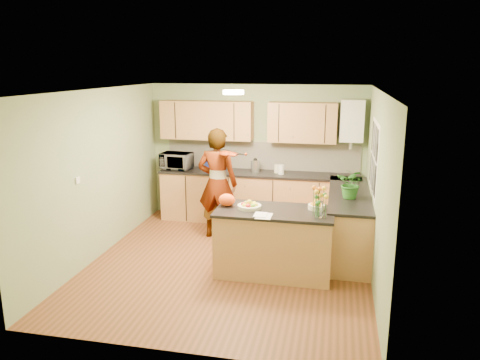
# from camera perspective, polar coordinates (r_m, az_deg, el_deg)

# --- Properties ---
(floor) EXTENTS (4.50, 4.50, 0.00)m
(floor) POSITION_cam_1_polar(r_m,az_deg,el_deg) (6.98, -1.29, -10.09)
(floor) COLOR brown
(floor) RESTS_ON ground
(ceiling) EXTENTS (4.00, 4.50, 0.02)m
(ceiling) POSITION_cam_1_polar(r_m,az_deg,el_deg) (6.39, -1.42, 10.87)
(ceiling) COLOR silver
(ceiling) RESTS_ON wall_back
(wall_back) EXTENTS (4.00, 0.02, 2.50)m
(wall_back) POSITION_cam_1_polar(r_m,az_deg,el_deg) (8.73, 2.01, 3.38)
(wall_back) COLOR gray
(wall_back) RESTS_ON floor
(wall_front) EXTENTS (4.00, 0.02, 2.50)m
(wall_front) POSITION_cam_1_polar(r_m,az_deg,el_deg) (4.51, -7.91, -6.77)
(wall_front) COLOR gray
(wall_front) RESTS_ON floor
(wall_left) EXTENTS (0.02, 4.50, 2.50)m
(wall_left) POSITION_cam_1_polar(r_m,az_deg,el_deg) (7.28, -16.86, 0.70)
(wall_left) COLOR gray
(wall_left) RESTS_ON floor
(wall_right) EXTENTS (0.02, 4.50, 2.50)m
(wall_right) POSITION_cam_1_polar(r_m,az_deg,el_deg) (6.43, 16.27, -0.94)
(wall_right) COLOR gray
(wall_right) RESTS_ON floor
(back_counter) EXTENTS (3.64, 0.62, 0.94)m
(back_counter) POSITION_cam_1_polar(r_m,az_deg,el_deg) (8.60, 2.28, -2.11)
(back_counter) COLOR #A36941
(back_counter) RESTS_ON floor
(right_counter) EXTENTS (0.62, 2.24, 0.94)m
(right_counter) POSITION_cam_1_polar(r_m,az_deg,el_deg) (7.45, 13.10, -5.01)
(right_counter) COLOR #A36941
(right_counter) RESTS_ON floor
(splashback) EXTENTS (3.60, 0.02, 0.52)m
(splashback) POSITION_cam_1_polar(r_m,az_deg,el_deg) (8.71, 2.64, 3.01)
(splashback) COLOR #F0E5D0
(splashback) RESTS_ON back_counter
(upper_cabinets) EXTENTS (3.20, 0.34, 0.70)m
(upper_cabinets) POSITION_cam_1_polar(r_m,az_deg,el_deg) (8.51, 0.67, 7.20)
(upper_cabinets) COLOR #A36941
(upper_cabinets) RESTS_ON wall_back
(boiler) EXTENTS (0.40, 0.30, 0.86)m
(boiler) POSITION_cam_1_polar(r_m,az_deg,el_deg) (8.36, 13.50, 7.03)
(boiler) COLOR white
(boiler) RESTS_ON wall_back
(window_right) EXTENTS (0.01, 1.30, 1.05)m
(window_right) POSITION_cam_1_polar(r_m,az_deg,el_deg) (6.95, 16.03, 2.68)
(window_right) COLOR white
(window_right) RESTS_ON wall_right
(light_switch) EXTENTS (0.02, 0.09, 0.09)m
(light_switch) POSITION_cam_1_polar(r_m,az_deg,el_deg) (6.76, -19.18, -0.02)
(light_switch) COLOR white
(light_switch) RESTS_ON wall_left
(ceiling_lamp) EXTENTS (0.30, 0.30, 0.07)m
(ceiling_lamp) POSITION_cam_1_polar(r_m,az_deg,el_deg) (6.69, -0.82, 10.67)
(ceiling_lamp) COLOR #FFEABF
(ceiling_lamp) RESTS_ON ceiling
(peninsula_island) EXTENTS (1.60, 0.82, 0.92)m
(peninsula_island) POSITION_cam_1_polar(r_m,az_deg,el_deg) (6.53, 4.18, -7.49)
(peninsula_island) COLOR #A36941
(peninsula_island) RESTS_ON floor
(fruit_dish) EXTENTS (0.33, 0.33, 0.11)m
(fruit_dish) POSITION_cam_1_polar(r_m,az_deg,el_deg) (6.41, 1.15, -3.08)
(fruit_dish) COLOR beige
(fruit_dish) RESTS_ON peninsula_island
(orange_bowl) EXTENTS (0.22, 0.22, 0.13)m
(orange_bowl) POSITION_cam_1_polar(r_m,az_deg,el_deg) (6.46, 9.28, -3.06)
(orange_bowl) COLOR beige
(orange_bowl) RESTS_ON peninsula_island
(flower_vase) EXTENTS (0.24, 0.24, 0.45)m
(flower_vase) POSITION_cam_1_polar(r_m,az_deg,el_deg) (6.07, 9.69, -1.79)
(flower_vase) COLOR silver
(flower_vase) RESTS_ON peninsula_island
(orange_bag) EXTENTS (0.29, 0.26, 0.17)m
(orange_bag) POSITION_cam_1_polar(r_m,az_deg,el_deg) (6.52, -1.62, -2.44)
(orange_bag) COLOR #FF5015
(orange_bag) RESTS_ON peninsula_island
(papers) EXTENTS (0.20, 0.27, 0.01)m
(papers) POSITION_cam_1_polar(r_m,az_deg,el_deg) (6.10, 2.94, -4.38)
(papers) COLOR white
(papers) RESTS_ON peninsula_island
(violinist) EXTENTS (0.70, 0.49, 1.85)m
(violinist) POSITION_cam_1_polar(r_m,az_deg,el_deg) (7.73, -2.76, -0.45)
(violinist) COLOR #E6A68C
(violinist) RESTS_ON floor
(violin) EXTENTS (0.66, 0.57, 0.16)m
(violin) POSITION_cam_1_polar(r_m,az_deg,el_deg) (7.36, -1.73, 3.25)
(violin) COLOR #561905
(violin) RESTS_ON violinist
(microwave) EXTENTS (0.59, 0.43, 0.31)m
(microwave) POSITION_cam_1_polar(r_m,az_deg,el_deg) (8.81, -7.77, 2.31)
(microwave) COLOR white
(microwave) RESTS_ON back_counter
(blue_box) EXTENTS (0.38, 0.33, 0.25)m
(blue_box) POSITION_cam_1_polar(r_m,az_deg,el_deg) (8.59, -3.00, 1.94)
(blue_box) COLOR navy
(blue_box) RESTS_ON back_counter
(kettle) EXTENTS (0.16, 0.16, 0.30)m
(kettle) POSITION_cam_1_polar(r_m,az_deg,el_deg) (8.50, 1.87, 1.79)
(kettle) COLOR silver
(kettle) RESTS_ON back_counter
(jar_cream) EXTENTS (0.11, 0.11, 0.15)m
(jar_cream) POSITION_cam_1_polar(r_m,az_deg,el_deg) (8.46, 4.51, 1.39)
(jar_cream) COLOR beige
(jar_cream) RESTS_ON back_counter
(jar_white) EXTENTS (0.12, 0.12, 0.17)m
(jar_white) POSITION_cam_1_polar(r_m,az_deg,el_deg) (8.35, 5.04, 1.28)
(jar_white) COLOR white
(jar_white) RESTS_ON back_counter
(potted_plant) EXTENTS (0.51, 0.48, 0.45)m
(potted_plant) POSITION_cam_1_polar(r_m,az_deg,el_deg) (6.95, 13.46, -0.43)
(potted_plant) COLOR #2A6B23
(potted_plant) RESTS_ON right_counter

